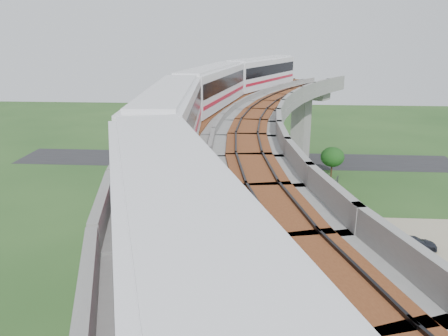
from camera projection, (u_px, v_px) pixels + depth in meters
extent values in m
plane|color=#23451B|center=(215.00, 273.00, 32.10)|extent=(160.00, 160.00, 0.00)
cube|color=gray|center=(420.00, 296.00, 29.26)|extent=(18.00, 26.00, 0.04)
cube|color=#232326|center=(234.00, 160.00, 60.68)|extent=(60.00, 8.00, 0.03)
cube|color=#99968E|center=(301.00, 128.00, 60.55)|extent=(2.86, 2.93, 8.40)
cube|color=#99968E|center=(303.00, 94.00, 59.12)|extent=(7.21, 5.74, 1.20)
cube|color=#99968E|center=(235.00, 175.00, 40.72)|extent=(2.35, 2.51, 8.40)
cube|color=#99968E|center=(235.00, 124.00, 39.30)|extent=(7.31, 3.58, 1.20)
cube|color=#99968E|center=(215.00, 310.00, 20.87)|extent=(2.35, 2.51, 8.40)
cube|color=#99968E|center=(214.00, 218.00, 19.44)|extent=(7.31, 3.58, 1.20)
cube|color=gray|center=(283.00, 91.00, 54.01)|extent=(16.42, 20.91, 0.80)
cube|color=gray|center=(253.00, 82.00, 55.81)|extent=(8.66, 17.08, 1.00)
cube|color=gray|center=(317.00, 86.00, 51.68)|extent=(8.66, 17.08, 1.00)
cube|color=brown|center=(267.00, 86.00, 54.93)|extent=(10.68, 18.08, 0.12)
cube|color=black|center=(267.00, 85.00, 54.90)|extent=(9.69, 17.59, 0.12)
cube|color=brown|center=(301.00, 88.00, 52.82)|extent=(10.68, 18.08, 0.12)
cube|color=black|center=(301.00, 87.00, 52.78)|extent=(9.69, 17.59, 0.12)
cube|color=gray|center=(232.00, 116.00, 37.79)|extent=(11.77, 20.03, 0.80)
cube|color=gray|center=(184.00, 104.00, 38.42)|extent=(3.22, 18.71, 1.00)
cube|color=gray|center=(282.00, 107.00, 36.62)|extent=(3.22, 18.71, 1.00)
cube|color=brown|center=(207.00, 110.00, 38.11)|extent=(5.44, 19.05, 0.12)
cube|color=black|center=(207.00, 108.00, 38.08)|extent=(4.35, 18.88, 0.12)
cube|color=brown|center=(257.00, 112.00, 37.19)|extent=(5.44, 19.05, 0.12)
cube|color=black|center=(257.00, 110.00, 37.15)|extent=(4.35, 18.88, 0.12)
cube|color=gray|center=(212.00, 187.00, 20.39)|extent=(11.77, 20.03, 0.80)
cube|color=gray|center=(117.00, 171.00, 19.78)|extent=(3.22, 18.71, 1.00)
cube|color=gray|center=(303.00, 166.00, 20.47)|extent=(3.22, 18.71, 1.00)
cube|color=brown|center=(164.00, 179.00, 20.08)|extent=(5.44, 19.05, 0.12)
cube|color=black|center=(164.00, 176.00, 20.05)|extent=(4.35, 18.88, 0.12)
cube|color=brown|center=(259.00, 176.00, 20.43)|extent=(5.44, 19.05, 0.12)
cube|color=black|center=(259.00, 174.00, 20.40)|extent=(4.35, 18.88, 0.12)
cube|color=silver|center=(180.00, 254.00, 9.55)|extent=(7.33, 15.08, 3.20)
cube|color=silver|center=(177.00, 181.00, 9.05)|extent=(6.58, 14.20, 0.22)
cube|color=black|center=(179.00, 236.00, 9.42)|extent=(7.20, 14.53, 1.15)
cube|color=#B61228|center=(181.00, 284.00, 9.77)|extent=(7.20, 14.53, 0.30)
cube|color=black|center=(181.00, 311.00, 9.98)|extent=(5.86, 12.69, 0.28)
cube|color=silver|center=(171.00, 120.00, 24.29)|extent=(3.79, 15.16, 3.20)
cube|color=silver|center=(169.00, 89.00, 23.79)|extent=(3.19, 14.37, 0.22)
cube|color=black|center=(170.00, 112.00, 24.16)|extent=(3.80, 14.56, 1.15)
cube|color=#B61228|center=(171.00, 133.00, 24.51)|extent=(3.80, 14.56, 0.30)
cube|color=black|center=(172.00, 145.00, 24.72)|extent=(2.82, 12.85, 0.28)
cube|color=silver|center=(212.00, 87.00, 39.04)|extent=(5.31, 15.24, 3.20)
cube|color=silver|center=(212.00, 68.00, 38.54)|extent=(4.65, 14.41, 0.22)
cube|color=black|center=(212.00, 82.00, 38.91)|extent=(5.26, 14.66, 1.15)
cube|color=#B61228|center=(212.00, 95.00, 39.26)|extent=(5.26, 14.66, 0.30)
cube|color=black|center=(212.00, 103.00, 39.47)|extent=(4.13, 12.89, 0.28)
cube|color=silver|center=(262.00, 73.00, 52.88)|extent=(8.69, 14.76, 3.20)
cube|color=silver|center=(262.00, 58.00, 52.38)|extent=(7.89, 13.86, 0.22)
cube|color=black|center=(262.00, 69.00, 52.75)|extent=(8.50, 14.24, 1.15)
cube|color=#B61228|center=(262.00, 79.00, 53.10)|extent=(8.50, 14.24, 0.30)
cube|color=black|center=(261.00, 85.00, 53.31)|extent=(7.03, 12.39, 0.28)
cylinder|color=#2D382D|center=(338.00, 182.00, 49.45)|extent=(0.08, 0.08, 1.50)
cube|color=#2D382D|center=(334.00, 188.00, 47.30)|extent=(1.69, 4.77, 1.40)
cylinder|color=#2D382D|center=(330.00, 196.00, 45.11)|extent=(0.08, 0.08, 1.50)
cube|color=#2D382D|center=(327.00, 204.00, 42.88)|extent=(1.23, 4.91, 1.40)
cylinder|color=#2D382D|center=(326.00, 214.00, 40.61)|extent=(0.08, 0.08, 1.50)
cube|color=#2D382D|center=(325.00, 225.00, 38.32)|extent=(0.75, 4.99, 1.40)
cylinder|color=#2D382D|center=(326.00, 237.00, 36.00)|extent=(0.08, 0.08, 1.50)
cube|color=#2D382D|center=(328.00, 251.00, 33.66)|extent=(0.27, 5.04, 1.40)
cylinder|color=#2D382D|center=(333.00, 268.00, 31.31)|extent=(0.08, 0.08, 1.50)
cube|color=#2D382D|center=(340.00, 287.00, 28.96)|extent=(0.27, 5.04, 1.40)
cylinder|color=#2D382D|center=(351.00, 309.00, 26.59)|extent=(0.08, 0.08, 1.50)
cube|color=#2D382D|center=(365.00, 336.00, 24.24)|extent=(0.75, 4.99, 1.40)
cylinder|color=#382314|center=(331.00, 170.00, 53.27)|extent=(0.18, 0.18, 1.67)
ellipsoid|color=#163912|center=(332.00, 157.00, 52.77)|extent=(2.84, 2.84, 2.41)
cylinder|color=#382314|center=(305.00, 198.00, 44.72)|extent=(0.18, 0.18, 1.37)
ellipsoid|color=#163912|center=(306.00, 186.00, 44.34)|extent=(2.04, 2.04, 1.73)
cylinder|color=#382314|center=(310.00, 236.00, 36.36)|extent=(0.18, 0.18, 1.29)
ellipsoid|color=#163912|center=(311.00, 220.00, 35.93)|extent=(2.71, 2.71, 2.30)
cylinder|color=#382314|center=(324.00, 320.00, 26.01)|extent=(0.18, 0.18, 1.00)
ellipsoid|color=#163912|center=(325.00, 301.00, 25.63)|extent=(2.61, 2.61, 2.22)
imported|color=black|center=(414.00, 243.00, 35.38)|extent=(3.61, 1.55, 1.03)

